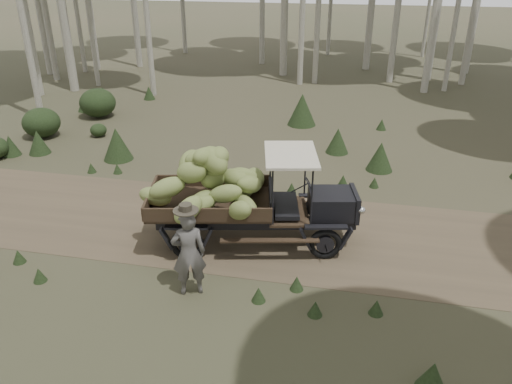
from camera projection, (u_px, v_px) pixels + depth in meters
ground at (240, 227)px, 11.84m from camera, size 120.00×120.00×0.00m
dirt_track at (240, 227)px, 11.84m from camera, size 70.00×4.00×0.01m
banana_truck at (230, 186)px, 10.69m from camera, size 4.81×2.78×2.36m
farmer at (189, 252)px, 9.20m from camera, size 0.75×0.63×1.89m
undergrowth at (214, 221)px, 11.04m from camera, size 22.79×23.52×1.32m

